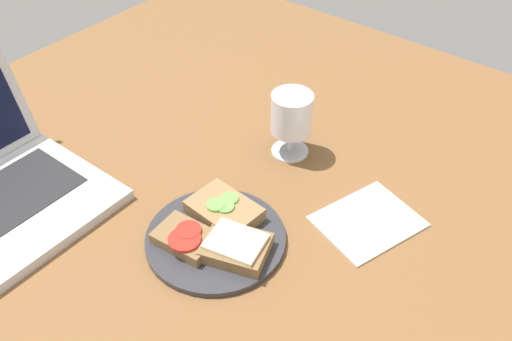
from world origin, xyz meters
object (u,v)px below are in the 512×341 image
object	(u,v)px
sandwich_with_tomato	(186,238)
napkin	(368,221)
plate	(216,239)
sandwich_with_cheese	(236,247)
wine_glass	(292,116)
sandwich_with_cucumber	(224,210)

from	to	relation	value
sandwich_with_tomato	napkin	xyz separation A→B (cm)	(22.20, -19.32, -2.01)
plate	napkin	bearing A→B (deg)	-42.12
sandwich_with_cheese	wine_glass	bearing A→B (deg)	18.34
sandwich_with_tomato	sandwich_with_cucumber	size ratio (longest dim) A/B	0.84
sandwich_with_cucumber	napkin	xyz separation A→B (cm)	(14.18, -18.52, -2.13)
wine_glass	napkin	world-z (taller)	wine_glass
plate	wine_glass	size ratio (longest dim) A/B	1.77
sandwich_with_cheese	sandwich_with_tomato	bearing A→B (deg)	114.14
sandwich_with_tomato	napkin	distance (cm)	29.50
sandwich_with_cheese	wine_glass	xyz separation A→B (cm)	(25.91, 8.59, 5.84)
plate	wine_glass	bearing A→B (deg)	8.94
plate	sandwich_with_tomato	distance (cm)	4.91
napkin	sandwich_with_cheese	bearing A→B (deg)	147.52
sandwich_with_cucumber	napkin	size ratio (longest dim) A/B	0.75
wine_glass	plate	bearing A→B (deg)	-171.06
sandwich_with_tomato	wine_glass	distance (cm)	29.81
sandwich_with_tomato	sandwich_with_cheese	distance (cm)	7.96
plate	sandwich_with_cucumber	bearing A→B (deg)	23.63
sandwich_with_cheese	sandwich_with_cucumber	distance (cm)	8.03
plate	sandwich_with_cheese	bearing A→B (deg)	-96.53
napkin	plate	bearing A→B (deg)	137.88
plate	sandwich_with_tomato	xyz separation A→B (cm)	(-3.78, 2.66, 1.67)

